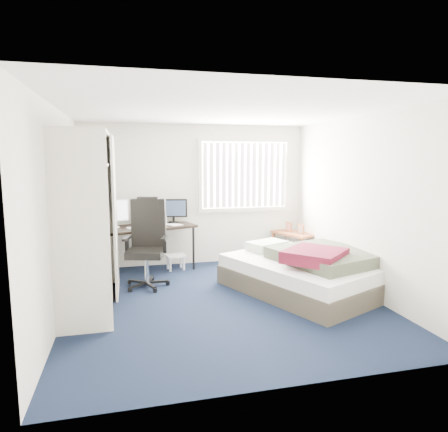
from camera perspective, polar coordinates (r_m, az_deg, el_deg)
name	(u,v)px	position (r m, az deg, el deg)	size (l,w,h in m)	color
ground	(223,301)	(5.46, -0.11, -12.11)	(4.20, 4.20, 0.00)	black
room_shell	(223,189)	(5.14, -0.11, 3.89)	(4.20, 4.20, 4.20)	silver
window_assembly	(245,175)	(7.34, 2.98, 5.85)	(1.72, 0.09, 1.32)	white
closet	(89,202)	(5.30, -18.70, 1.87)	(0.64, 1.84, 2.22)	beige
desk	(146,224)	(6.83, -11.12, -1.19)	(1.73, 1.20, 1.24)	black
office_chair	(147,252)	(6.12, -10.90, -5.07)	(0.76, 0.76, 1.33)	black
footstool	(176,258)	(6.95, -6.93, -5.99)	(0.36, 0.31, 0.26)	white
nightstand	(293,236)	(7.46, 9.89, -2.85)	(0.68, 0.89, 0.73)	brown
bed	(307,271)	(5.92, 11.74, -7.70)	(2.30, 2.57, 0.69)	#433C30
pine_box	(96,292)	(5.59, -17.88, -10.33)	(0.42, 0.32, 0.32)	#A17250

